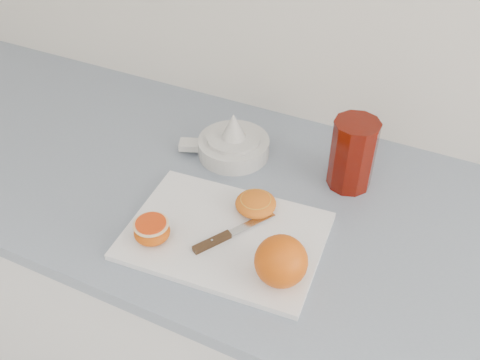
# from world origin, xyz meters

# --- Properties ---
(counter) EXTENTS (2.46, 0.64, 0.89)m
(counter) POSITION_xyz_m (0.03, 1.70, 0.45)
(counter) COLOR white
(counter) RESTS_ON ground
(cutting_board) EXTENTS (0.37, 0.27, 0.01)m
(cutting_board) POSITION_xyz_m (-0.07, 1.57, 0.90)
(cutting_board) COLOR white
(cutting_board) RESTS_ON counter
(whole_orange) EXTENTS (0.09, 0.09, 0.09)m
(whole_orange) POSITION_xyz_m (0.06, 1.52, 0.95)
(whole_orange) COLOR #DE5803
(whole_orange) RESTS_ON cutting_board
(half_orange) EXTENTS (0.06, 0.06, 0.04)m
(half_orange) POSITION_xyz_m (-0.18, 1.51, 0.92)
(half_orange) COLOR #DE5803
(half_orange) RESTS_ON cutting_board
(squeezed_shell) EXTENTS (0.08, 0.08, 0.03)m
(squeezed_shell) POSITION_xyz_m (-0.05, 1.65, 0.92)
(squeezed_shell) COLOR #D86014
(squeezed_shell) RESTS_ON cutting_board
(paring_knife) EXTENTS (0.10, 0.15, 0.01)m
(paring_knife) POSITION_xyz_m (-0.07, 1.55, 0.91)
(paring_knife) COLOR #3F2D1A
(paring_knife) RESTS_ON cutting_board
(citrus_juicer) EXTENTS (0.19, 0.15, 0.10)m
(citrus_juicer) POSITION_xyz_m (-0.17, 1.80, 0.92)
(citrus_juicer) COLOR white
(citrus_juicer) RESTS_ON counter
(red_tumbler) EXTENTS (0.09, 0.09, 0.15)m
(red_tumbler) POSITION_xyz_m (0.08, 1.82, 0.96)
(red_tumbler) COLOR #590D04
(red_tumbler) RESTS_ON counter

